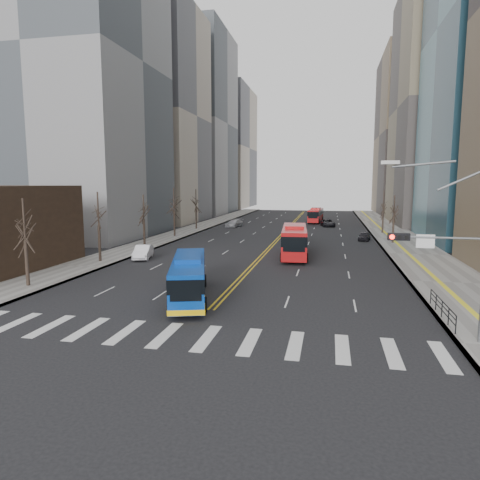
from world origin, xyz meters
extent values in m
plane|color=black|center=(0.00, 0.00, 0.00)|extent=(220.00, 220.00, 0.00)
cube|color=gray|center=(17.50, 45.00, 0.07)|extent=(7.00, 130.00, 0.15)
cube|color=gray|center=(-16.50, 45.00, 0.07)|extent=(5.00, 130.00, 0.15)
cube|color=silver|center=(-10.64, 0.00, 0.01)|extent=(0.70, 4.00, 0.01)
cube|color=silver|center=(-8.27, 0.00, 0.01)|extent=(0.70, 4.00, 0.01)
cube|color=silver|center=(-5.91, 0.00, 0.01)|extent=(0.70, 4.00, 0.01)
cube|color=silver|center=(-3.55, 0.00, 0.01)|extent=(0.70, 4.00, 0.01)
cube|color=silver|center=(-1.18, 0.00, 0.01)|extent=(0.70, 4.00, 0.01)
cube|color=silver|center=(1.18, 0.00, 0.01)|extent=(0.70, 4.00, 0.01)
cube|color=silver|center=(3.55, 0.00, 0.01)|extent=(0.70, 4.00, 0.01)
cube|color=silver|center=(5.91, 0.00, 0.01)|extent=(0.70, 4.00, 0.01)
cube|color=silver|center=(8.27, 0.00, 0.01)|extent=(0.70, 4.00, 0.01)
cube|color=silver|center=(10.64, 0.00, 0.01)|extent=(0.70, 4.00, 0.01)
cube|color=silver|center=(13.00, 0.00, 0.01)|extent=(0.70, 4.00, 0.01)
cube|color=gold|center=(-0.20, 55.00, 0.01)|extent=(0.15, 100.00, 0.01)
cube|color=gold|center=(0.20, 55.00, 0.01)|extent=(0.15, 100.00, 0.01)
cube|color=gray|center=(-31.00, 40.00, 26.00)|extent=(22.00, 24.00, 52.00)
cube|color=#AD9E8C|center=(-31.00, 66.00, 22.00)|extent=(22.00, 22.00, 44.00)
cube|color=gray|center=(-30.00, 93.00, 24.00)|extent=(20.00, 26.00, 48.00)
cube|color=#776B52|center=(30.00, 71.00, 23.00)|extent=(20.00, 26.00, 46.00)
cube|color=#AD9E8C|center=(-29.00, 125.00, 20.00)|extent=(18.00, 30.00, 40.00)
cube|color=brown|center=(29.00, 103.00, 21.00)|extent=(18.00, 30.00, 42.00)
cylinder|color=slate|center=(12.95, 2.00, 5.50)|extent=(4.50, 0.12, 0.12)
cube|color=black|center=(11.00, 2.00, 5.50)|extent=(1.10, 0.28, 0.38)
cylinder|color=#FF190C|center=(10.65, 1.84, 5.50)|extent=(0.24, 0.08, 0.24)
cylinder|color=black|center=(11.00, 1.84, 5.50)|extent=(0.24, 0.08, 0.24)
cylinder|color=black|center=(11.35, 1.84, 5.50)|extent=(0.24, 0.08, 0.24)
cube|color=white|center=(12.30, 2.00, 5.30)|extent=(0.90, 0.06, 0.70)
cube|color=#999993|center=(10.40, 2.00, 9.30)|extent=(0.90, 0.35, 0.18)
cube|color=black|center=(14.30, 6.00, 1.15)|extent=(0.04, 6.00, 0.04)
cylinder|color=black|center=(14.30, 3.00, 0.65)|extent=(0.06, 0.06, 1.00)
cylinder|color=black|center=(14.30, 4.50, 0.65)|extent=(0.06, 0.06, 1.00)
cylinder|color=black|center=(14.30, 6.00, 0.65)|extent=(0.06, 0.06, 1.00)
cylinder|color=black|center=(14.30, 7.50, 0.65)|extent=(0.06, 0.06, 1.00)
cylinder|color=black|center=(14.30, 9.00, 0.65)|extent=(0.06, 0.06, 1.00)
cylinder|color=black|center=(-16.00, 8.00, 1.88)|extent=(0.28, 0.28, 3.75)
cylinder|color=black|center=(-16.00, 19.00, 1.95)|extent=(0.28, 0.28, 3.90)
cylinder|color=black|center=(-16.00, 30.00, 1.80)|extent=(0.28, 0.28, 3.60)
cylinder|color=black|center=(-16.00, 41.00, 2.00)|extent=(0.28, 0.28, 4.00)
cylinder|color=black|center=(-16.00, 52.00, 1.90)|extent=(0.28, 0.28, 3.80)
cylinder|color=black|center=(16.00, 40.00, 1.75)|extent=(0.28, 0.28, 3.50)
cylinder|color=black|center=(16.00, 52.00, 1.88)|extent=(0.28, 0.28, 3.75)
cube|color=#0B3FA8|center=(-2.32, 7.45, 1.59)|extent=(5.19, 10.83, 2.49)
cube|color=black|center=(-2.32, 7.45, 2.11)|extent=(5.26, 10.87, 0.91)
cube|color=#0B3FA8|center=(-2.32, 7.45, 2.94)|extent=(2.77, 4.08, 0.40)
cube|color=yellow|center=(-2.32, 7.45, 0.55)|extent=(5.26, 10.87, 0.35)
cylinder|color=black|center=(-2.39, 3.87, 0.50)|extent=(0.58, 1.04, 1.00)
cylinder|color=black|center=(-0.27, 4.51, 0.50)|extent=(0.58, 1.04, 1.00)
cylinder|color=black|center=(-4.36, 10.39, 0.50)|extent=(0.58, 1.04, 1.00)
cylinder|color=black|center=(-2.24, 11.03, 0.50)|extent=(0.58, 1.04, 1.00)
cube|color=red|center=(3.62, 26.85, 1.83)|extent=(3.46, 11.57, 2.97)
cube|color=black|center=(3.62, 26.85, 2.41)|extent=(3.52, 11.59, 1.06)
cube|color=red|center=(3.62, 26.85, 3.42)|extent=(2.37, 4.14, 0.40)
cylinder|color=black|center=(2.60, 23.11, 0.50)|extent=(0.38, 1.02, 1.00)
cylinder|color=black|center=(5.19, 23.31, 0.50)|extent=(0.38, 1.02, 1.00)
cylinder|color=black|center=(2.05, 30.39, 0.50)|extent=(0.38, 1.02, 1.00)
cylinder|color=black|center=(4.63, 30.59, 0.50)|extent=(0.38, 1.02, 1.00)
cube|color=red|center=(4.54, 69.86, 1.58)|extent=(2.98, 9.84, 2.47)
cube|color=black|center=(4.54, 69.86, 2.10)|extent=(3.04, 9.86, 0.90)
cube|color=red|center=(4.54, 69.86, 2.92)|extent=(2.03, 3.52, 0.40)
cylinder|color=black|center=(3.19, 66.86, 0.50)|extent=(0.38, 1.02, 1.00)
cylinder|color=black|center=(5.39, 66.68, 0.50)|extent=(0.38, 1.02, 1.00)
cylinder|color=black|center=(3.69, 73.04, 0.50)|extent=(0.38, 1.02, 1.00)
cylinder|color=black|center=(5.89, 72.86, 0.50)|extent=(0.38, 1.02, 1.00)
imported|color=white|center=(-12.50, 21.93, 0.75)|extent=(2.66, 4.81, 1.50)
imported|color=black|center=(12.42, 42.51, 0.63)|extent=(2.15, 3.90, 1.26)
imported|color=#A7A7AC|center=(-10.23, 57.35, 0.71)|extent=(3.10, 5.21, 1.42)
imported|color=black|center=(7.12, 62.07, 0.68)|extent=(3.08, 5.23, 1.36)
camera|label=1|loc=(7.48, -21.17, 8.26)|focal=32.00mm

